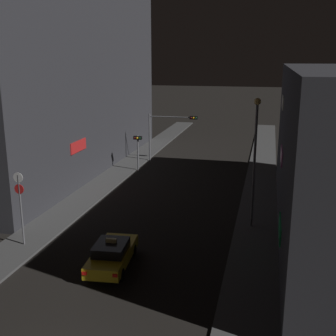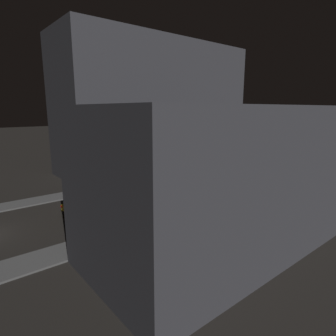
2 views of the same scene
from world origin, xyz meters
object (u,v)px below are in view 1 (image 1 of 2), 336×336
at_px(taxi, 112,254).
at_px(street_lamp_near_block, 255,149).
at_px(traffic_light_left_kerb, 138,145).
at_px(sign_pole_left, 20,202).
at_px(traffic_light_overhead, 169,127).

bearing_deg(taxi, street_lamp_near_block, 46.25).
relative_size(traffic_light_left_kerb, sign_pole_left, 0.81).
xyz_separation_m(sign_pole_left, street_lamp_near_block, (12.67, 5.93, 2.40)).
bearing_deg(traffic_light_left_kerb, sign_pole_left, -94.59).
relative_size(sign_pole_left, street_lamp_near_block, 0.53).
bearing_deg(sign_pole_left, taxi, -11.41).
relative_size(taxi, sign_pole_left, 1.06).
relative_size(traffic_light_overhead, street_lamp_near_block, 0.62).
xyz_separation_m(traffic_light_overhead, traffic_light_left_kerb, (-2.03, -4.14, -1.15)).
relative_size(traffic_light_overhead, traffic_light_left_kerb, 1.45).
distance_m(taxi, traffic_light_overhead, 23.36).
bearing_deg(taxi, sign_pole_left, 168.59).
height_order(sign_pole_left, street_lamp_near_block, street_lamp_near_block).
bearing_deg(sign_pole_left, traffic_light_left_kerb, 85.41).
distance_m(taxi, traffic_light_left_kerb, 19.51).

